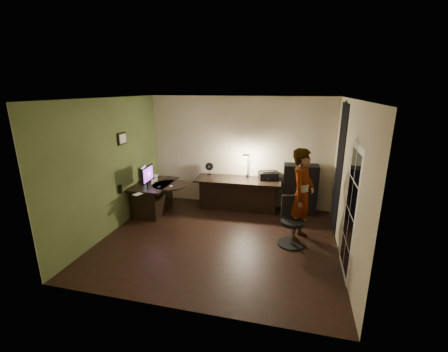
% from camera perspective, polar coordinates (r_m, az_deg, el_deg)
% --- Properties ---
extents(floor, '(4.50, 4.00, 0.01)m').
position_cam_1_polar(floor, '(6.04, -1.03, -12.06)').
color(floor, black).
rests_on(floor, ground).
extents(ceiling, '(4.50, 4.00, 0.01)m').
position_cam_1_polar(ceiling, '(5.31, -1.18, 14.59)').
color(ceiling, silver).
rests_on(ceiling, floor).
extents(wall_back, '(4.50, 0.01, 2.70)m').
position_cam_1_polar(wall_back, '(7.42, 2.90, 4.54)').
color(wall_back, '#C1B28E').
rests_on(wall_back, floor).
extents(wall_front, '(4.50, 0.01, 2.70)m').
position_cam_1_polar(wall_front, '(3.74, -9.12, -7.86)').
color(wall_front, '#C1B28E').
rests_on(wall_front, floor).
extents(wall_left, '(0.01, 4.00, 2.70)m').
position_cam_1_polar(wall_left, '(6.46, -20.81, 1.69)').
color(wall_left, '#C1B28E').
rests_on(wall_left, floor).
extents(wall_right, '(0.01, 4.00, 2.70)m').
position_cam_1_polar(wall_right, '(5.42, 22.61, -1.21)').
color(wall_right, '#C1B28E').
rests_on(wall_right, floor).
extents(green_wall_overlay, '(0.00, 4.00, 2.70)m').
position_cam_1_polar(green_wall_overlay, '(6.45, -20.70, 1.68)').
color(green_wall_overlay, '#50602F').
rests_on(green_wall_overlay, floor).
extents(arched_doorway, '(0.01, 0.90, 2.60)m').
position_cam_1_polar(arched_doorway, '(6.53, 21.05, 1.35)').
color(arched_doorway, black).
rests_on(arched_doorway, floor).
extents(french_door, '(0.02, 0.92, 2.10)m').
position_cam_1_polar(french_door, '(5.00, 22.89, -6.33)').
color(french_door, white).
rests_on(french_door, floor).
extents(framed_picture, '(0.04, 0.30, 0.25)m').
position_cam_1_polar(framed_picture, '(6.71, -18.85, 6.77)').
color(framed_picture, black).
rests_on(framed_picture, wall_left).
extents(desk_left, '(0.81, 1.29, 0.73)m').
position_cam_1_polar(desk_left, '(7.31, -13.03, -4.09)').
color(desk_left, black).
rests_on(desk_left, floor).
extents(desk_right, '(2.07, 0.79, 0.77)m').
position_cam_1_polar(desk_right, '(7.32, 2.65, -3.49)').
color(desk_right, black).
rests_on(desk_right, floor).
extents(cabinet, '(0.81, 0.44, 1.18)m').
position_cam_1_polar(cabinet, '(7.28, 14.25, -2.42)').
color(cabinet, black).
rests_on(cabinet, floor).
extents(laptop_stand, '(0.30, 0.27, 0.10)m').
position_cam_1_polar(laptop_stand, '(7.46, -13.76, -0.42)').
color(laptop_stand, silver).
rests_on(laptop_stand, desk_left).
extents(laptop, '(0.39, 0.38, 0.23)m').
position_cam_1_polar(laptop, '(7.41, -13.85, 0.82)').
color(laptop, silver).
rests_on(laptop, laptop_stand).
extents(monitor, '(0.15, 0.55, 0.36)m').
position_cam_1_polar(monitor, '(6.88, -14.44, -0.76)').
color(monitor, black).
rests_on(monitor, desk_left).
extents(mouse, '(0.08, 0.10, 0.03)m').
position_cam_1_polar(mouse, '(6.89, -10.06, -1.90)').
color(mouse, silver).
rests_on(mouse, desk_left).
extents(phone, '(0.12, 0.16, 0.01)m').
position_cam_1_polar(phone, '(6.91, -12.28, -2.07)').
color(phone, black).
rests_on(phone, desk_left).
extents(pen, '(0.01, 0.15, 0.01)m').
position_cam_1_polar(pen, '(6.80, -11.29, -2.30)').
color(pen, black).
rests_on(pen, desk_left).
extents(speaker, '(0.09, 0.09, 0.19)m').
position_cam_1_polar(speaker, '(6.71, -19.13, -2.37)').
color(speaker, black).
rests_on(speaker, desk_left).
extents(notepad, '(0.19, 0.22, 0.01)m').
position_cam_1_polar(notepad, '(6.56, -16.15, -3.35)').
color(notepad, silver).
rests_on(notepad, desk_left).
extents(desk_fan, '(0.20, 0.11, 0.30)m').
position_cam_1_polar(desk_fan, '(7.54, -2.78, 1.46)').
color(desk_fan, black).
rests_on(desk_fan, desk_right).
extents(headphones, '(0.20, 0.10, 0.09)m').
position_cam_1_polar(headphones, '(7.12, 7.83, -0.49)').
color(headphones, navy).
rests_on(headphones, desk_right).
extents(printer, '(0.52, 0.45, 0.20)m').
position_cam_1_polar(printer, '(7.24, 8.39, 0.21)').
color(printer, black).
rests_on(printer, desk_right).
extents(desk_lamp, '(0.22, 0.33, 0.65)m').
position_cam_1_polar(desk_lamp, '(7.27, 4.52, 2.25)').
color(desk_lamp, black).
rests_on(desk_lamp, desk_right).
extents(office_chair, '(0.62, 0.62, 0.93)m').
position_cam_1_polar(office_chair, '(5.80, 12.95, -8.58)').
color(office_chair, black).
rests_on(office_chair, floor).
extents(person, '(0.61, 0.75, 1.82)m').
position_cam_1_polar(person, '(5.91, 14.60, -3.54)').
color(person, '#D8A88C').
rests_on(person, floor).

